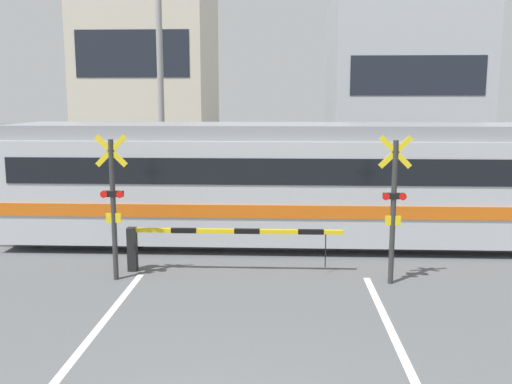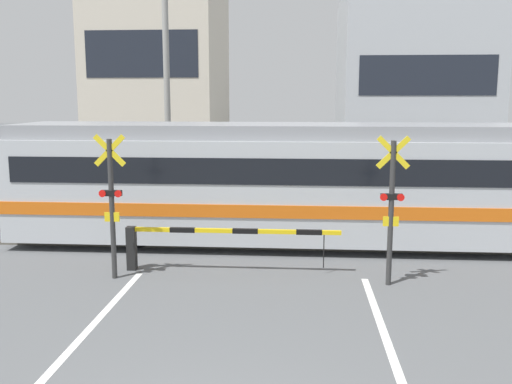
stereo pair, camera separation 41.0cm
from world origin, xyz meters
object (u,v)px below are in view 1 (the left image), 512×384
at_px(crossing_signal_left, 113,201).
at_px(pedestrian, 241,176).
at_px(crossing_signal_right, 394,203).
at_px(crossing_barrier_near, 195,239).
at_px(crossing_barrier_far, 303,197).
at_px(commuter_train, 349,180).

bearing_deg(crossing_signal_left, pedestrian, 77.25).
height_order(crossing_signal_right, pedestrian, crossing_signal_right).
relative_size(crossing_barrier_near, crossing_barrier_far, 1.00).
bearing_deg(pedestrian, crossing_signal_left, -102.75).
bearing_deg(crossing_signal_right, crossing_barrier_far, 104.96).
xyz_separation_m(crossing_barrier_near, pedestrian, (0.43, 8.44, 0.25)).
relative_size(commuter_train, crossing_signal_left, 5.72).
height_order(crossing_signal_left, pedestrian, crossing_signal_left).
relative_size(crossing_barrier_far, crossing_signal_left, 1.54).
distance_m(crossing_barrier_near, crossing_barrier_far, 6.04).
height_order(crossing_barrier_near, pedestrian, pedestrian).
bearing_deg(crossing_barrier_far, pedestrian, 125.82).
bearing_deg(pedestrian, crossing_barrier_far, -54.18).
bearing_deg(crossing_signal_left, crossing_barrier_far, 55.39).
xyz_separation_m(commuter_train, crossing_barrier_far, (-1.10, 2.79, -0.95)).
height_order(commuter_train, crossing_signal_right, commuter_train).
relative_size(crossing_signal_right, pedestrian, 1.79).
relative_size(crossing_barrier_far, pedestrian, 2.76).
distance_m(commuter_train, crossing_signal_left, 6.25).
height_order(commuter_train, crossing_barrier_far, commuter_train).
xyz_separation_m(crossing_signal_left, crossing_signal_right, (5.83, 0.00, 0.00)).
xyz_separation_m(crossing_signal_right, pedestrian, (-3.78, 9.08, -0.71)).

